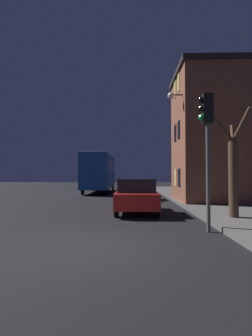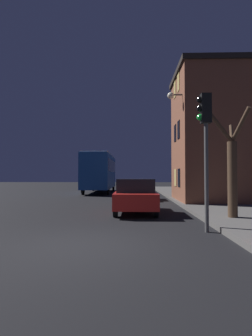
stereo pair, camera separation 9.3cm
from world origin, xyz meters
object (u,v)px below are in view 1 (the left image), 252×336
Objects in this scene: traffic_light at (207,132)px; bare_tree at (233,170)px; streetlamp at (182,130)px; car_mid_lane at (136,188)px; car_near_lane at (136,195)px; bus at (100,170)px.

traffic_light is 2.57m from bare_tree.
streetlamp is 1.57× the size of car_mid_lane.
bare_tree is at bearing -31.22° from car_near_lane.
streetlamp is 1.62× the size of car_near_lane.
traffic_light is 11.27m from car_mid_lane.
traffic_light is 1.06× the size of bare_tree.
car_mid_lane is (3.52, -7.26, -1.46)m from bus.
car_near_lane is (-2.63, -2.76, -3.47)m from streetlamp.
traffic_light is 0.45× the size of bus.
streetlamp is 5.52m from bare_tree.
bus is at bearing 115.84° from car_mid_lane.
traffic_light is 1.09× the size of car_near_lane.
car_near_lane is 6.92m from car_mid_lane.
streetlamp is 5.15m from car_near_lane.
car_mid_lane is (-1.98, 10.87, -2.24)m from traffic_light.
streetlamp is 5.99m from car_mid_lane.
car_near_lane is at bearing -76.45° from bus.
bus is (-6.05, 11.42, -2.02)m from streetlamp.
car_near_lane is at bearing -90.82° from car_mid_lane.
bus is (-5.49, 18.13, -0.77)m from traffic_light.
traffic_light is 18.96m from bus.
traffic_light is (-0.56, -6.71, -1.25)m from streetlamp.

